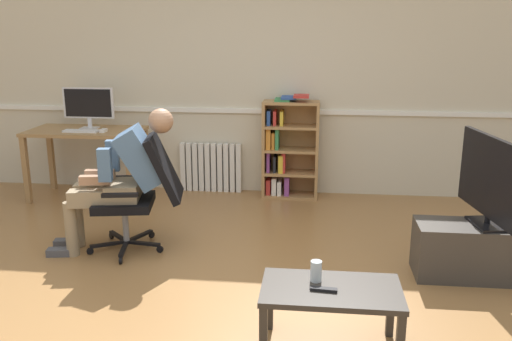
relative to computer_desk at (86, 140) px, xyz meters
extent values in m
plane|color=olive|center=(1.83, -2.15, -0.65)|extent=(18.00, 18.00, 0.00)
cube|color=beige|center=(1.83, 0.50, 0.70)|extent=(12.00, 0.10, 2.70)
cube|color=white|center=(1.83, 0.44, 0.27)|extent=(12.00, 0.03, 0.05)
cube|color=#9E7547|center=(-0.56, -0.28, -0.29)|extent=(0.06, 0.06, 0.72)
cube|color=#9E7547|center=(0.56, -0.28, -0.29)|extent=(0.06, 0.06, 0.72)
cube|color=#9E7547|center=(0.56, 0.28, -0.29)|extent=(0.06, 0.06, 0.72)
cube|color=#9E7547|center=(-0.56, 0.28, -0.29)|extent=(0.06, 0.06, 0.72)
cube|color=#9E7547|center=(0.00, 0.00, 0.09)|extent=(1.20, 0.64, 0.04)
cube|color=silver|center=(0.02, 0.06, 0.12)|extent=(0.18, 0.14, 0.01)
cube|color=silver|center=(0.02, 0.08, 0.17)|extent=(0.04, 0.02, 0.10)
cube|color=silver|center=(0.02, 0.08, 0.39)|extent=(0.55, 0.02, 0.33)
cube|color=black|center=(0.02, 0.07, 0.39)|extent=(0.51, 0.00, 0.29)
cube|color=white|center=(0.02, -0.14, 0.12)|extent=(0.37, 0.12, 0.02)
cube|color=white|center=(0.25, -0.12, 0.13)|extent=(0.06, 0.10, 0.03)
cube|color=#AD7F4C|center=(1.90, 0.27, -0.12)|extent=(0.03, 0.28, 1.06)
cube|color=#AD7F4C|center=(2.47, 0.27, -0.12)|extent=(0.03, 0.28, 1.06)
cube|color=#AD7F4C|center=(2.18, 0.41, -0.12)|extent=(0.57, 0.02, 1.06)
cube|color=#AD7F4C|center=(2.18, 0.27, -0.63)|extent=(0.54, 0.28, 0.03)
cube|color=#AD7F4C|center=(2.18, 0.27, -0.37)|extent=(0.54, 0.28, 0.03)
cube|color=#AD7F4C|center=(2.18, 0.27, -0.12)|extent=(0.54, 0.28, 0.03)
cube|color=#AD7F4C|center=(2.18, 0.27, 0.14)|extent=(0.54, 0.28, 0.03)
cube|color=#AD7F4C|center=(2.18, 0.27, 0.40)|extent=(0.54, 0.28, 0.03)
cube|color=red|center=(1.95, 0.28, -0.53)|extent=(0.05, 0.19, 0.17)
cube|color=#89428E|center=(1.95, 0.27, -0.24)|extent=(0.03, 0.19, 0.23)
cube|color=orange|center=(1.95, 0.26, 0.01)|extent=(0.05, 0.19, 0.23)
cube|color=#2D519E|center=(1.95, 0.29, 0.23)|extent=(0.04, 0.19, 0.16)
cube|color=white|center=(2.01, 0.27, -0.52)|extent=(0.05, 0.19, 0.19)
cube|color=black|center=(2.02, 0.26, -0.27)|extent=(0.03, 0.19, 0.18)
cube|color=orange|center=(2.00, 0.28, -0.01)|extent=(0.03, 0.19, 0.18)
cube|color=red|center=(2.01, 0.28, 0.23)|extent=(0.03, 0.19, 0.16)
cube|color=white|center=(2.07, 0.26, -0.54)|extent=(0.04, 0.19, 0.16)
cube|color=gold|center=(2.08, 0.26, -0.26)|extent=(0.05, 0.19, 0.19)
cube|color=#38844C|center=(2.04, 0.26, 0.01)|extent=(0.04, 0.19, 0.23)
cube|color=gold|center=(2.09, 0.28, 0.23)|extent=(0.03, 0.19, 0.15)
cube|color=#89428E|center=(2.15, 0.26, -0.51)|extent=(0.05, 0.19, 0.21)
cube|color=red|center=(2.11, 0.26, -0.25)|extent=(0.04, 0.19, 0.23)
cube|color=#38844C|center=(2.09, 0.30, 0.42)|extent=(0.16, 0.22, 0.02)
cube|color=#2D519E|center=(2.16, 0.29, 0.45)|extent=(0.16, 0.22, 0.02)
cube|color=red|center=(2.29, 0.24, 0.47)|extent=(0.16, 0.22, 0.02)
cube|color=white|center=(0.96, 0.39, -0.37)|extent=(0.05, 0.08, 0.55)
cube|color=white|center=(1.03, 0.39, -0.37)|extent=(0.05, 0.08, 0.55)
cube|color=white|center=(1.10, 0.39, -0.37)|extent=(0.05, 0.08, 0.55)
cube|color=white|center=(1.17, 0.39, -0.37)|extent=(0.05, 0.08, 0.55)
cube|color=white|center=(1.24, 0.39, -0.37)|extent=(0.05, 0.08, 0.55)
cube|color=white|center=(1.31, 0.39, -0.37)|extent=(0.05, 0.08, 0.55)
cube|color=white|center=(1.38, 0.39, -0.37)|extent=(0.05, 0.08, 0.55)
cube|color=white|center=(1.46, 0.39, -0.37)|extent=(0.05, 0.08, 0.55)
cube|color=white|center=(1.53, 0.39, -0.37)|extent=(0.05, 0.08, 0.55)
cube|color=white|center=(1.60, 0.39, -0.37)|extent=(0.05, 0.08, 0.55)
cube|color=black|center=(0.92, -1.51, -0.58)|extent=(0.09, 0.30, 0.02)
cylinder|color=black|center=(0.95, -1.66, -0.62)|extent=(0.03, 0.06, 0.06)
cube|color=black|center=(1.04, -1.39, -0.58)|extent=(0.30, 0.08, 0.02)
cylinder|color=black|center=(1.19, -1.41, -0.62)|extent=(0.06, 0.03, 0.06)
cube|color=black|center=(0.96, -1.23, -0.58)|extent=(0.16, 0.29, 0.02)
cylinder|color=black|center=(1.02, -1.10, -0.62)|extent=(0.04, 0.06, 0.06)
cube|color=black|center=(0.79, -1.26, -0.58)|extent=(0.24, 0.23, 0.02)
cylinder|color=black|center=(0.68, -1.16, -0.62)|extent=(0.06, 0.05, 0.06)
cube|color=black|center=(0.76, -1.44, -0.58)|extent=(0.28, 0.17, 0.02)
cylinder|color=black|center=(0.63, -1.51, -0.62)|extent=(0.06, 0.05, 0.06)
cylinder|color=gray|center=(0.89, -1.36, -0.42)|extent=(0.05, 0.05, 0.30)
cube|color=black|center=(0.89, -1.36, -0.23)|extent=(0.53, 0.53, 0.07)
cube|color=black|center=(1.23, -1.31, 0.06)|extent=(0.35, 0.48, 0.54)
cube|color=black|center=(0.87, -1.11, -0.09)|extent=(0.28, 0.09, 0.03)
cube|color=black|center=(0.96, -1.62, -0.09)|extent=(0.28, 0.09, 0.03)
cube|color=#937F60|center=(0.89, -1.36, -0.13)|extent=(0.32, 0.38, 0.14)
cube|color=#476689|center=(1.05, -1.34, 0.15)|extent=(0.47, 0.41, 0.52)
sphere|color=#A87A5B|center=(1.22, -1.31, 0.44)|extent=(0.20, 0.20, 0.20)
cube|color=white|center=(0.62, -1.41, -0.03)|extent=(0.15, 0.06, 0.02)
cube|color=#937F60|center=(0.67, -1.30, -0.16)|extent=(0.43, 0.20, 0.13)
cylinder|color=#937F60|center=(0.46, -1.34, -0.42)|extent=(0.10, 0.10, 0.46)
cube|color=#4C4C51|center=(0.37, -1.36, -0.62)|extent=(0.23, 0.13, 0.06)
cube|color=#937F60|center=(0.71, -1.50, -0.16)|extent=(0.43, 0.20, 0.13)
cylinder|color=#937F60|center=(0.50, -1.54, -0.42)|extent=(0.10, 0.10, 0.46)
cube|color=#4C4C51|center=(0.40, -1.55, -0.62)|extent=(0.23, 0.13, 0.06)
cube|color=#476689|center=(0.77, -1.22, 0.13)|extent=(0.11, 0.10, 0.26)
cube|color=#A87A5B|center=(0.68, -1.31, -0.01)|extent=(0.25, 0.11, 0.07)
cube|color=#476689|center=(0.82, -1.54, 0.13)|extent=(0.11, 0.10, 0.26)
cube|color=#A87A5B|center=(0.71, -1.49, -0.01)|extent=(0.25, 0.11, 0.07)
cube|color=#3D3833|center=(3.71, -1.58, -0.44)|extent=(1.00, 0.37, 0.41)
cube|color=black|center=(3.71, -1.58, -0.23)|extent=(0.25, 0.35, 0.02)
cylinder|color=black|center=(3.71, -1.58, -0.19)|extent=(0.04, 0.04, 0.05)
cube|color=black|center=(3.71, -1.58, 0.12)|extent=(0.19, 0.97, 0.58)
cube|color=#B7D1F9|center=(3.73, -1.58, 0.12)|extent=(0.15, 0.91, 0.53)
cube|color=#332D28|center=(2.19, -2.86, -0.46)|extent=(0.04, 0.04, 0.36)
cube|color=#332D28|center=(2.92, -2.47, -0.46)|extent=(0.04, 0.04, 0.36)
cube|color=#332D28|center=(2.19, -2.47, -0.46)|extent=(0.04, 0.04, 0.36)
cube|color=#332D28|center=(2.56, -2.67, -0.27)|extent=(0.79, 0.45, 0.03)
cylinder|color=silver|center=(2.47, -2.59, -0.19)|extent=(0.07, 0.07, 0.12)
cube|color=black|center=(2.52, -2.71, -0.24)|extent=(0.15, 0.05, 0.02)
camera|label=1|loc=(2.44, -5.47, 1.16)|focal=38.03mm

